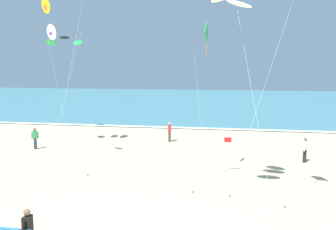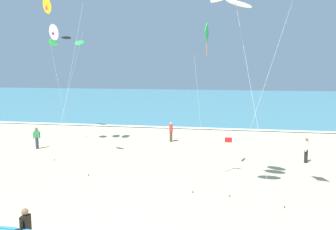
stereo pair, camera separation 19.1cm
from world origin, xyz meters
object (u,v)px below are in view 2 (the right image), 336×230
at_px(bystander_green_top, 37,138).
at_px(bystander_white_top, 306,150).
at_px(kite_delta_ivory_low, 54,32).
at_px(kite_diamond_emerald_mid, 206,39).
at_px(lifeguard_flag, 225,151).
at_px(kite_delta_golden_close, 48,7).
at_px(bystander_red_top, 171,132).
at_px(kite_arc_charcoal_near, 66,41).

height_order(bystander_green_top, bystander_white_top, same).
bearing_deg(kite_delta_ivory_low, kite_diamond_emerald_mid, -37.80).
relative_size(bystander_green_top, lifeguard_flag, 0.76).
bearing_deg(kite_delta_golden_close, bystander_green_top, 132.61).
bearing_deg(lifeguard_flag, bystander_red_top, 119.92).
bearing_deg(bystander_white_top, kite_delta_golden_close, -168.46).
distance_m(kite_arc_charcoal_near, lifeguard_flag, 14.51).
xyz_separation_m(kite_arc_charcoal_near, kite_diamond_emerald_mid, (10.82, -6.08, -0.47)).
distance_m(kite_arc_charcoal_near, bystander_red_top, 10.56).
height_order(kite_delta_ivory_low, bystander_red_top, kite_delta_ivory_low).
distance_m(kite_arc_charcoal_near, kite_delta_golden_close, 5.58).
relative_size(bystander_white_top, lifeguard_flag, 0.76).
bearing_deg(kite_diamond_emerald_mid, kite_delta_golden_close, 174.26).
distance_m(kite_diamond_emerald_mid, kite_delta_golden_close, 9.62).
bearing_deg(lifeguard_flag, kite_delta_golden_close, -179.70).
height_order(kite_delta_golden_close, bystander_white_top, kite_delta_golden_close).
relative_size(kite_arc_charcoal_near, bystander_green_top, 5.16).
bearing_deg(kite_arc_charcoal_near, lifeguard_flag, -23.16).
bearing_deg(kite_delta_golden_close, lifeguard_flag, 0.30).
height_order(kite_arc_charcoal_near, kite_delta_ivory_low, kite_delta_ivory_low).
distance_m(kite_arc_charcoal_near, bystander_green_top, 7.44).
distance_m(kite_diamond_emerald_mid, bystander_green_top, 14.98).
bearing_deg(kite_arc_charcoal_near, kite_delta_golden_close, -74.03).
height_order(bystander_red_top, lifeguard_flag, lifeguard_flag).
relative_size(kite_delta_golden_close, bystander_red_top, 6.28).
xyz_separation_m(bystander_green_top, bystander_red_top, (9.24, 4.27, 0.00)).
bearing_deg(lifeguard_flag, kite_arc_charcoal_near, 156.84).
bearing_deg(bystander_green_top, lifeguard_flag, -14.52).
bearing_deg(bystander_white_top, bystander_red_top, 153.28).
relative_size(kite_diamond_emerald_mid, bystander_red_top, 5.19).
xyz_separation_m(kite_delta_ivory_low, kite_delta_golden_close, (5.11, -10.27, 0.42)).
distance_m(kite_delta_ivory_low, lifeguard_flag, 20.14).
height_order(bystander_white_top, bystander_red_top, same).
bearing_deg(kite_diamond_emerald_mid, kite_arc_charcoal_near, 150.66).
distance_m(kite_diamond_emerald_mid, lifeguard_flag, 6.29).
relative_size(kite_arc_charcoal_near, kite_delta_golden_close, 0.82).
height_order(bystander_white_top, lifeguard_flag, lifeguard_flag).
bearing_deg(kite_delta_golden_close, kite_diamond_emerald_mid, -5.74).
relative_size(kite_diamond_emerald_mid, kite_delta_ivory_low, 0.84).
xyz_separation_m(kite_diamond_emerald_mid, lifeguard_flag, (1.07, 0.99, -6.11)).
distance_m(kite_arc_charcoal_near, kite_delta_ivory_low, 6.40).
xyz_separation_m(kite_diamond_emerald_mid, kite_delta_ivory_low, (-14.45, 11.21, 1.65)).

